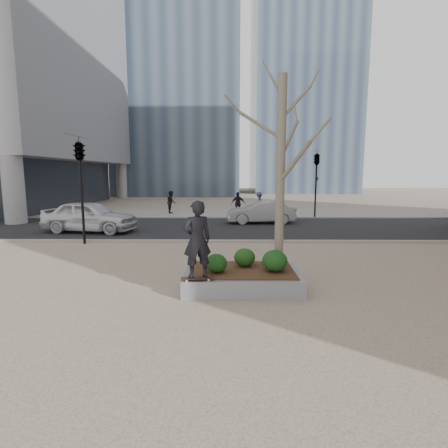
{
  "coord_description": "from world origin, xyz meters",
  "views": [
    {
      "loc": [
        0.63,
        -8.94,
        3.02
      ],
      "look_at": [
        0.5,
        2.0,
        1.4
      ],
      "focal_mm": 28.0,
      "sensor_mm": 36.0,
      "label": 1
    }
  ],
  "objects_px": {
    "skateboard": "(198,279)",
    "police_car": "(90,216)",
    "planter": "(242,279)",
    "skateboarder": "(197,240)"
  },
  "relations": [
    {
      "from": "skateboard",
      "to": "police_car",
      "type": "distance_m",
      "value": 11.34
    },
    {
      "from": "planter",
      "to": "skateboard",
      "type": "bearing_deg",
      "value": -141.34
    },
    {
      "from": "planter",
      "to": "skateboarder",
      "type": "xyz_separation_m",
      "value": [
        -1.1,
        -0.88,
        1.23
      ]
    },
    {
      "from": "skateboarder",
      "to": "police_car",
      "type": "distance_m",
      "value": 11.35
    },
    {
      "from": "skateboard",
      "to": "skateboarder",
      "type": "xyz_separation_m",
      "value": [
        0.0,
        0.0,
        0.96
      ]
    },
    {
      "from": "skateboarder",
      "to": "police_car",
      "type": "xyz_separation_m",
      "value": [
        -6.3,
        9.41,
        -0.63
      ]
    },
    {
      "from": "planter",
      "to": "police_car",
      "type": "height_order",
      "value": "police_car"
    },
    {
      "from": "planter",
      "to": "skateboarder",
      "type": "distance_m",
      "value": 1.87
    },
    {
      "from": "skateboard",
      "to": "skateboarder",
      "type": "height_order",
      "value": "skateboarder"
    },
    {
      "from": "skateboard",
      "to": "skateboarder",
      "type": "relative_size",
      "value": 0.42
    }
  ]
}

